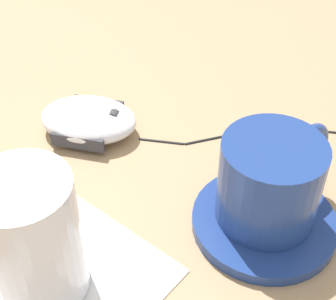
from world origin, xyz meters
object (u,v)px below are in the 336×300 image
object	(u,v)px
coffee_cup	(272,180)
drinking_glass	(31,239)
computer_mouse	(89,119)
saucer	(264,222)

from	to	relation	value
coffee_cup	drinking_glass	world-z (taller)	drinking_glass
computer_mouse	drinking_glass	world-z (taller)	drinking_glass
saucer	computer_mouse	xyz separation A→B (m)	(0.07, 0.19, 0.01)
computer_mouse	drinking_glass	bearing A→B (deg)	-167.41
coffee_cup	saucer	bearing A→B (deg)	-178.98
drinking_glass	computer_mouse	bearing A→B (deg)	12.59
saucer	drinking_glass	bearing A→B (deg)	125.38
computer_mouse	coffee_cup	bearing A→B (deg)	-109.43
saucer	drinking_glass	size ratio (longest dim) A/B	1.15
saucer	coffee_cup	size ratio (longest dim) A/B	1.13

